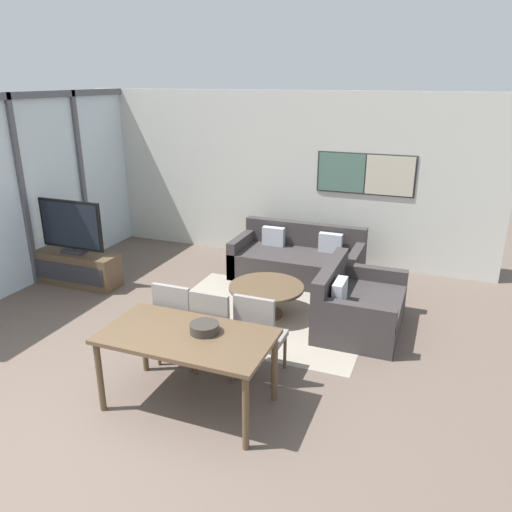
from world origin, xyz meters
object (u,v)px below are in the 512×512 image
object	(u,v)px
dining_chair_centre	(215,328)
dining_chair_right	(258,333)
sofa_main	(298,260)
fruit_bowl	(204,327)
tv_console	(76,268)
dining_table	(187,342)
dining_chair_left	(178,320)
coffee_table	(266,293)
television	(71,227)
sofa_side	(355,307)

from	to	relation	value
dining_chair_centre	dining_chair_right	world-z (taller)	same
sofa_main	fruit_bowl	xyz separation A→B (m)	(0.12, -3.47, 0.55)
tv_console	sofa_main	size ratio (longest dim) A/B	0.70
dining_table	dining_chair_left	world-z (taller)	dining_chair_left
tv_console	coffee_table	distance (m)	3.07
sofa_main	coffee_table	bearing A→B (deg)	-90.00
fruit_bowl	sofa_main	bearing A→B (deg)	91.91
television	sofa_side	size ratio (longest dim) A/B	0.78
tv_console	television	xyz separation A→B (m)	(0.00, 0.00, 0.65)
coffee_table	fruit_bowl	distance (m)	2.06
tv_console	fruit_bowl	world-z (taller)	fruit_bowl
coffee_table	dining_chair_right	distance (m)	1.50
dining_chair_centre	fruit_bowl	size ratio (longest dim) A/B	3.56
dining_chair_right	fruit_bowl	bearing A→B (deg)	-119.04
dining_chair_centre	fruit_bowl	world-z (taller)	dining_chair_centre
coffee_table	dining_chair_centre	xyz separation A→B (m)	(-0.02, -1.50, 0.22)
dining_chair_left	dining_chair_centre	world-z (taller)	same
coffee_table	fruit_bowl	size ratio (longest dim) A/B	3.59
fruit_bowl	sofa_side	bearing A→B (deg)	63.67
television	dining_chair_left	xyz separation A→B (m)	(2.59, -1.43, -0.37)
television	sofa_main	bearing A→B (deg)	26.33
fruit_bowl	dining_chair_left	bearing A→B (deg)	138.28
coffee_table	dining_chair_left	world-z (taller)	dining_chair_left
sofa_side	dining_table	distance (m)	2.51
tv_console	dining_chair_right	size ratio (longest dim) A/B	1.42
television	fruit_bowl	distance (m)	3.73
coffee_table	dining_chair_right	size ratio (longest dim) A/B	1.01
tv_console	sofa_main	bearing A→B (deg)	26.34
television	fruit_bowl	size ratio (longest dim) A/B	3.91
television	dining_chair_left	distance (m)	2.98
tv_console	television	bearing A→B (deg)	90.00
television	dining_chair_left	bearing A→B (deg)	-28.82
dining_table	fruit_bowl	distance (m)	0.21
dining_chair_left	sofa_main	bearing A→B (deg)	80.87
coffee_table	television	bearing A→B (deg)	-179.23
sofa_main	dining_chair_left	size ratio (longest dim) A/B	2.02
coffee_table	dining_chair_centre	size ratio (longest dim) A/B	1.01
television	dining_table	bearing A→B (deg)	-33.92
tv_console	television	world-z (taller)	television
sofa_side	coffee_table	distance (m)	1.15
coffee_table	dining_chair_left	xyz separation A→B (m)	(-0.47, -1.47, 0.22)
sofa_side	dining_chair_right	distance (m)	1.70
tv_console	sofa_side	xyz separation A→B (m)	(4.21, 0.14, 0.02)
dining_chair_centre	fruit_bowl	bearing A→B (deg)	-74.57
dining_chair_centre	tv_console	bearing A→B (deg)	154.46
dining_chair_right	fruit_bowl	distance (m)	0.71
sofa_side	dining_table	world-z (taller)	sofa_side
dining_table	fruit_bowl	xyz separation A→B (m)	(0.14, 0.10, 0.13)
television	fruit_bowl	bearing A→B (deg)	-31.52
sofa_side	coffee_table	world-z (taller)	sofa_side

